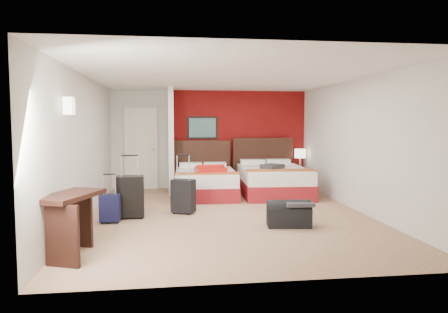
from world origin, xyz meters
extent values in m
plane|color=tan|center=(0.00, 0.00, 0.00)|extent=(6.50, 6.50, 0.00)
cube|color=silver|center=(0.00, 3.25, 1.25)|extent=(5.00, 0.04, 2.50)
cube|color=silver|center=(-2.50, 0.00, 1.25)|extent=(0.04, 6.50, 2.50)
cube|color=black|center=(-0.20, 3.19, 1.55)|extent=(0.78, 0.03, 0.58)
cube|color=white|center=(-2.38, -1.50, 1.90)|extent=(0.12, 0.20, 0.24)
cube|color=maroon|center=(0.75, 3.23, 1.25)|extent=(3.50, 0.04, 2.50)
cube|color=silver|center=(-1.00, 2.61, 1.25)|extent=(0.12, 1.20, 2.50)
cube|color=silver|center=(-1.75, 3.20, 1.02)|extent=(0.82, 0.06, 2.05)
cube|color=white|center=(-0.23, 1.95, 0.29)|extent=(1.43, 1.99, 0.58)
cube|color=white|center=(1.35, 1.94, 0.32)|extent=(1.58, 2.19, 0.64)
cube|color=red|center=(-0.13, 1.85, 0.64)|extent=(0.75, 0.95, 0.11)
cube|color=#35353A|center=(1.25, 1.64, 0.69)|extent=(0.58, 0.56, 0.11)
cube|color=#321710|center=(2.28, 2.83, 0.25)|extent=(0.39, 0.39, 0.49)
cylinder|color=white|center=(2.28, 2.83, 0.75)|extent=(0.36, 0.36, 0.51)
cube|color=black|center=(-1.73, -0.06, 0.36)|extent=(0.49, 0.32, 0.72)
cube|color=black|center=(-0.79, 0.19, 0.30)|extent=(0.48, 0.41, 0.60)
cube|color=black|center=(-2.03, -0.40, 0.23)|extent=(0.33, 0.21, 0.45)
cube|color=black|center=(0.87, -0.99, 0.18)|extent=(0.74, 0.46, 0.35)
cube|color=#393A3F|center=(1.02, -1.04, 0.38)|extent=(0.47, 0.41, 0.06)
cube|color=black|center=(-2.27, -2.10, 0.40)|extent=(0.79, 1.06, 0.79)
camera|label=1|loc=(-1.02, -7.37, 1.66)|focal=33.12mm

